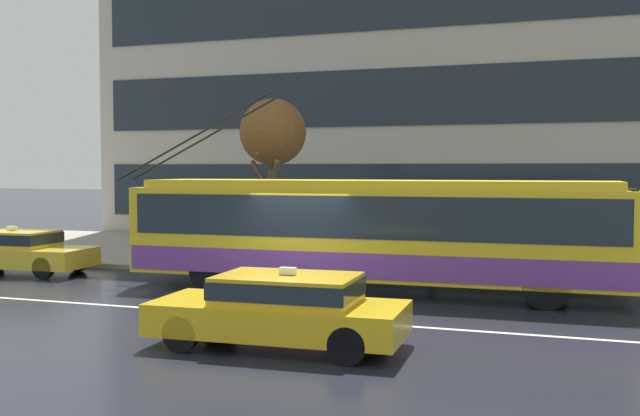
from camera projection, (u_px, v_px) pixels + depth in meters
ground_plane at (280, 306)px, 16.64m from camera, size 160.00×160.00×0.00m
sidewalk_slab at (380, 257)px, 25.21m from camera, size 80.00×10.00×0.14m
lane_centre_line at (259, 316)px, 15.51m from camera, size 72.00×0.14×0.01m
trolleybus at (373, 230)px, 18.42m from camera, size 13.23×2.76×5.08m
taxi_queued_behind_bus at (16, 250)px, 21.84m from camera, size 4.57×2.02×1.39m
taxi_oncoming_near at (282, 307)px, 12.76m from camera, size 4.45×1.99×1.39m
bus_shelter at (310, 204)px, 22.84m from camera, size 4.17×1.87×2.44m
pedestrian_at_shelter at (335, 211)px, 23.02m from camera, size 1.35×1.35×1.98m
pedestrian_approaching_curb at (431, 216)px, 21.82m from camera, size 1.34×1.34×1.93m
pedestrian_walking_past at (363, 215)px, 21.47m from camera, size 1.20×1.20×1.98m
pedestrian_waiting_by_pole at (485, 236)px, 21.49m from camera, size 0.49×0.49×1.68m
street_tree_bare at (273, 135)px, 23.41m from camera, size 2.12×2.12×5.17m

